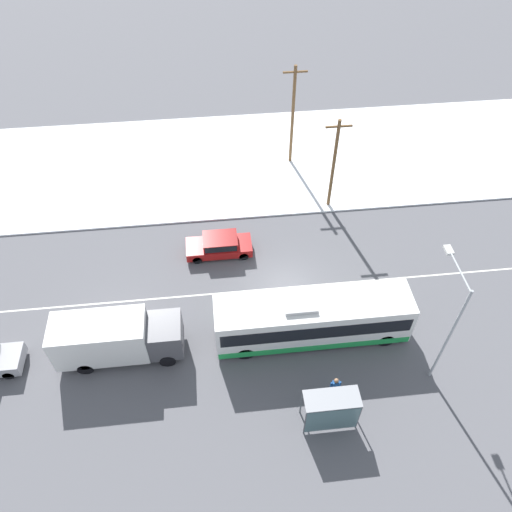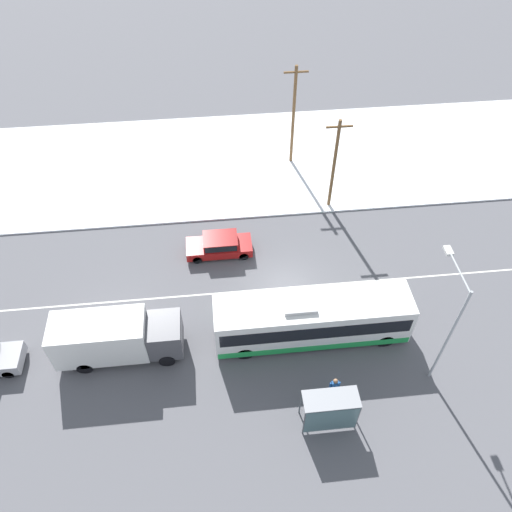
# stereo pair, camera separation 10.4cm
# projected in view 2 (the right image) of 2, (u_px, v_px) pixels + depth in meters

# --- Properties ---
(ground_plane) EXTENTS (120.00, 120.00, 0.00)m
(ground_plane) POSITION_uv_depth(u_px,v_px,m) (285.00, 288.00, 32.25)
(ground_plane) COLOR #56565B
(snow_lot) EXTENTS (80.00, 13.78, 0.12)m
(snow_lot) POSITION_uv_depth(u_px,v_px,m) (262.00, 160.00, 41.42)
(snow_lot) COLOR white
(snow_lot) RESTS_ON ground_plane
(lane_marking_center) EXTENTS (60.00, 0.12, 0.00)m
(lane_marking_center) POSITION_uv_depth(u_px,v_px,m) (285.00, 288.00, 32.24)
(lane_marking_center) COLOR silver
(lane_marking_center) RESTS_ON ground_plane
(city_bus) EXTENTS (11.20, 2.57, 3.29)m
(city_bus) POSITION_uv_depth(u_px,v_px,m) (312.00, 319.00, 28.63)
(city_bus) COLOR white
(city_bus) RESTS_ON ground_plane
(box_truck) EXTENTS (7.07, 2.30, 3.04)m
(box_truck) POSITION_uv_depth(u_px,v_px,m) (115.00, 337.00, 27.72)
(box_truck) COLOR silver
(box_truck) RESTS_ON ground_plane
(sedan_car) EXTENTS (4.44, 1.80, 1.44)m
(sedan_car) POSITION_uv_depth(u_px,v_px,m) (220.00, 244.00, 33.79)
(sedan_car) COLOR maroon
(sedan_car) RESTS_ON ground_plane
(pedestrian_at_stop) EXTENTS (0.58, 0.26, 1.60)m
(pedestrian_at_stop) POSITION_uv_depth(u_px,v_px,m) (335.00, 386.00, 26.48)
(pedestrian_at_stop) COLOR #23232D
(pedestrian_at_stop) RESTS_ON ground_plane
(bus_shelter) EXTENTS (2.82, 1.20, 2.40)m
(bus_shelter) POSITION_uv_depth(u_px,v_px,m) (331.00, 411.00, 24.80)
(bus_shelter) COLOR gray
(bus_shelter) RESTS_ON ground_plane
(streetlamp) EXTENTS (0.36, 3.11, 7.60)m
(streetlamp) POSITION_uv_depth(u_px,v_px,m) (449.00, 316.00, 24.80)
(streetlamp) COLOR #9EA3A8
(streetlamp) RESTS_ON ground_plane
(utility_pole_roadside) EXTENTS (1.80, 0.24, 7.36)m
(utility_pole_roadside) POSITION_uv_depth(u_px,v_px,m) (334.00, 164.00, 34.81)
(utility_pole_roadside) COLOR brown
(utility_pole_roadside) RESTS_ON ground_plane
(utility_pole_snowlot) EXTENTS (1.80, 0.24, 8.35)m
(utility_pole_snowlot) POSITION_uv_depth(u_px,v_px,m) (293.00, 115.00, 38.13)
(utility_pole_snowlot) COLOR brown
(utility_pole_snowlot) RESTS_ON ground_plane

